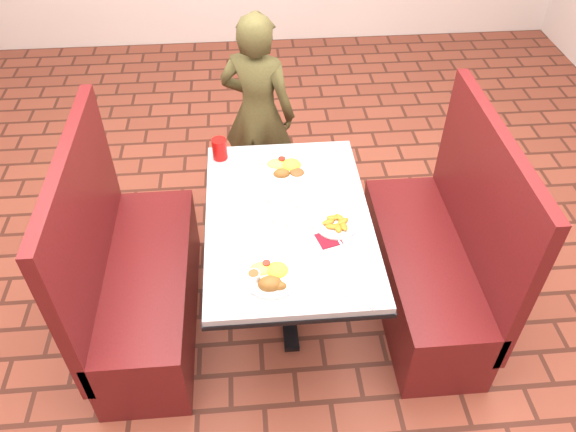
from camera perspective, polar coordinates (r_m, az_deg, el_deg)
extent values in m
plane|color=brown|center=(3.29, 0.00, -9.64)|extent=(7.00, 7.00, 0.00)
cube|color=#A7A9AB|center=(2.74, 0.00, -0.27)|extent=(0.80, 1.20, 0.03)
cube|color=black|center=(2.76, 0.00, -0.69)|extent=(0.81, 1.21, 0.02)
cylinder|color=black|center=(3.01, 0.00, -5.49)|extent=(0.10, 0.10, 0.69)
cube|color=black|center=(3.27, 0.00, -9.48)|extent=(0.55, 0.08, 0.03)
cube|color=black|center=(3.27, 0.00, -9.48)|extent=(0.08, 0.55, 0.03)
cube|color=maroon|center=(3.16, -13.81, -7.78)|extent=(0.45, 1.20, 0.45)
cube|color=maroon|center=(2.87, -19.67, -1.83)|extent=(0.06, 1.20, 0.95)
cube|color=maroon|center=(3.24, 13.42, -6.08)|extent=(0.45, 1.20, 0.45)
cube|color=maroon|center=(2.98, 18.90, 0.35)|extent=(0.06, 1.20, 0.95)
imported|color=brown|center=(3.63, -3.05, 10.36)|extent=(0.57, 0.47, 1.33)
cylinder|color=white|center=(2.45, -1.69, -6.22)|extent=(0.24, 0.24, 0.01)
ellipsoid|color=yellow|center=(2.45, -1.12, -5.18)|extent=(0.10, 0.10, 0.04)
ellipsoid|color=#9CC950|center=(2.46, -2.82, -5.15)|extent=(0.10, 0.08, 0.03)
cylinder|color=red|center=(2.47, -2.21, -4.77)|extent=(0.04, 0.04, 0.01)
ellipsoid|color=brown|center=(2.39, -1.85, -6.54)|extent=(0.11, 0.08, 0.06)
ellipsoid|color=brown|center=(2.39, -0.85, -6.90)|extent=(0.06, 0.04, 0.04)
cylinder|color=white|center=(2.42, -3.50, -6.10)|extent=(0.06, 0.06, 0.04)
cylinder|color=brown|center=(2.41, -3.52, -5.83)|extent=(0.05, 0.05, 0.00)
cylinder|color=white|center=(2.99, -0.16, 4.68)|extent=(0.26, 0.26, 0.02)
ellipsoid|color=yellow|center=(3.00, 0.34, 5.58)|extent=(0.11, 0.11, 0.05)
ellipsoid|color=#9CC950|center=(3.01, -1.16, 5.56)|extent=(0.11, 0.09, 0.03)
cylinder|color=red|center=(3.03, -0.64, 5.85)|extent=(0.04, 0.04, 0.01)
ellipsoid|color=brown|center=(2.96, 0.92, 4.65)|extent=(0.08, 0.08, 0.03)
ellipsoid|color=brown|center=(2.94, -0.66, 4.64)|extent=(0.09, 0.07, 0.05)
cylinder|color=white|center=(2.68, 4.91, -0.93)|extent=(0.20, 0.20, 0.01)
cube|color=maroon|center=(2.62, 4.15, -2.37)|extent=(0.13, 0.13, 0.00)
cube|color=silver|center=(2.60, 5.44, -2.89)|extent=(0.04, 0.11, 0.00)
cylinder|color=red|center=(3.08, -6.97, 6.78)|extent=(0.08, 0.08, 0.12)
cube|color=white|center=(2.43, 7.39, -7.35)|extent=(0.23, 0.23, 0.01)
cube|color=silver|center=(2.44, -0.82, -6.36)|extent=(0.08, 0.15, 0.00)
cube|color=silver|center=(2.47, -1.29, -5.65)|extent=(0.04, 0.15, 0.00)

